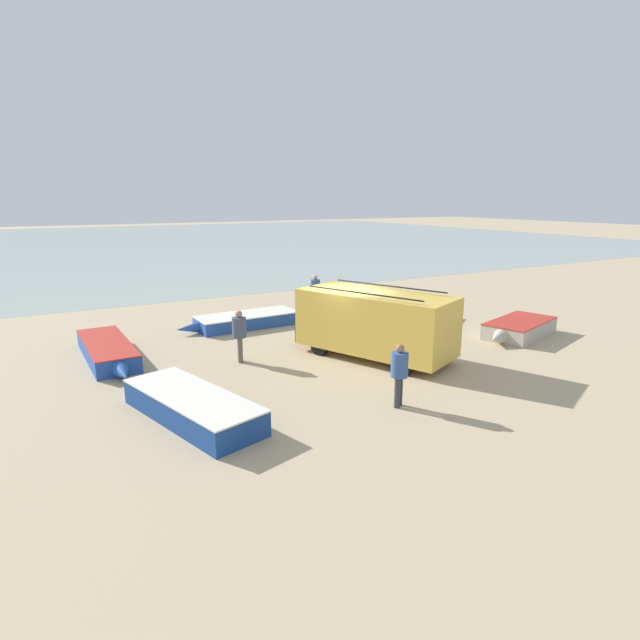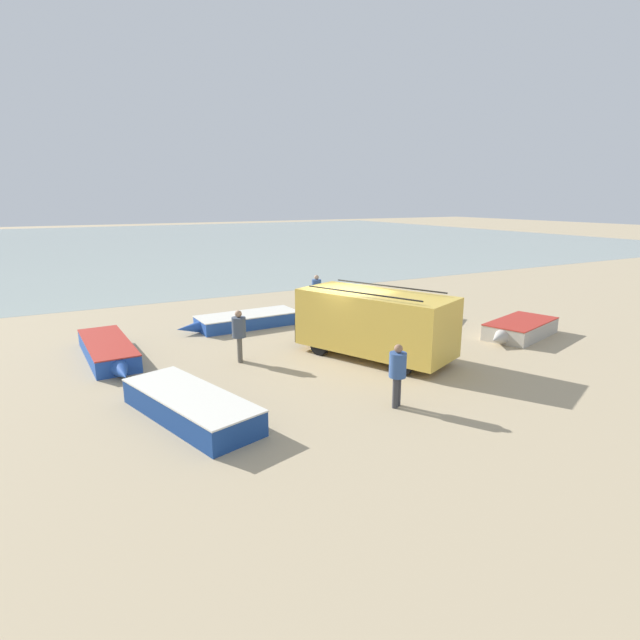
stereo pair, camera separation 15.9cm
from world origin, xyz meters
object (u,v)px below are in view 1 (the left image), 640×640
parked_van (374,322)px  fishing_rowboat_2 (244,320)px  fisherman_0 (239,331)px  fisherman_1 (399,370)px  fisherman_2 (315,289)px  fishing_rowboat_1 (108,351)px  fisherman_3 (336,306)px  fishing_rowboat_0 (398,311)px  fishing_rowboat_4 (188,404)px  fishing_rowboat_3 (518,329)px

parked_van → fishing_rowboat_2: 6.71m
fisherman_0 → fisherman_1: fisherman_0 is taller
fisherman_1 → fisherman_2: size_ratio=0.98×
fishing_rowboat_1 → fisherman_3: bearing=85.2°
fisherman_0 → fisherman_3: bearing=37.4°
fishing_rowboat_0 → fishing_rowboat_4: fishing_rowboat_4 is taller
fisherman_1 → fishing_rowboat_1: bearing=8.1°
fishing_rowboat_0 → fisherman_0: size_ratio=2.62×
fisherman_2 → fisherman_3: 3.84m
fishing_rowboat_3 → fishing_rowboat_4: (-13.50, -1.11, 0.01)m
fishing_rowboat_3 → fishing_rowboat_4: size_ratio=0.78×
parked_van → fisherman_0: parked_van is taller
parked_van → fisherman_2: (1.77, 7.50, -0.20)m
fishing_rowboat_1 → fishing_rowboat_4: 5.99m
fishing_rowboat_2 → fisherman_3: size_ratio=3.13×
fishing_rowboat_4 → fisherman_2: bearing=-59.5°
fishing_rowboat_1 → fishing_rowboat_2: bearing=107.0°
fisherman_0 → fishing_rowboat_0: bearing=32.6°
fishing_rowboat_1 → fisherman_0: (3.88, -2.38, 0.76)m
fishing_rowboat_2 → fisherman_1: (0.56, -9.99, 0.76)m
fishing_rowboat_3 → fishing_rowboat_1: bearing=-34.5°
fishing_rowboat_4 → fishing_rowboat_1: bearing=-4.6°
fishing_rowboat_2 → fisherman_1: bearing=90.7°
fishing_rowboat_2 → fishing_rowboat_4: (-4.47, -7.91, 0.05)m
fishing_rowboat_2 → fisherman_0: bearing=65.3°
fishing_rowboat_1 → parked_van: bearing=60.4°
fisherman_1 → fisherman_2: 11.91m
fishing_rowboat_2 → fisherman_3: bearing=140.9°
fishing_rowboat_0 → fishing_rowboat_1: bearing=55.6°
fishing_rowboat_3 → fisherman_2: bearing=-76.0°
fishing_rowboat_4 → fisherman_0: 4.45m
fishing_rowboat_0 → fisherman_1: 10.62m
parked_van → fisherman_2: parked_van is taller
fishing_rowboat_3 → fisherman_3: fisherman_3 is taller
fishing_rowboat_0 → fisherman_3: bearing=64.7°
fisherman_1 → fishing_rowboat_2: bearing=-26.9°
fishing_rowboat_1 → fisherman_1: bearing=35.4°
fishing_rowboat_4 → fisherman_3: bearing=-70.3°
parked_van → fishing_rowboat_2: parked_van is taller
fishing_rowboat_3 → fisherman_2: (-4.81, 8.14, 0.73)m
fisherman_2 → fishing_rowboat_0: bearing=150.0°
fishing_rowboat_2 → fishing_rowboat_4: bearing=58.0°
fisherman_3 → fishing_rowboat_2: bearing=-86.2°
fishing_rowboat_4 → fisherman_1: (5.03, -2.09, 0.70)m
fishing_rowboat_1 → fisherman_2: bearing=106.1°
fishing_rowboat_4 → fishing_rowboat_3: bearing=-101.6°
fishing_rowboat_4 → fisherman_1: bearing=-128.8°
fisherman_0 → fishing_rowboat_1: bearing=163.3°
fishing_rowboat_2 → fisherman_1: size_ratio=3.07×
fisherman_1 → fishing_rowboat_3: bearing=-99.4°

